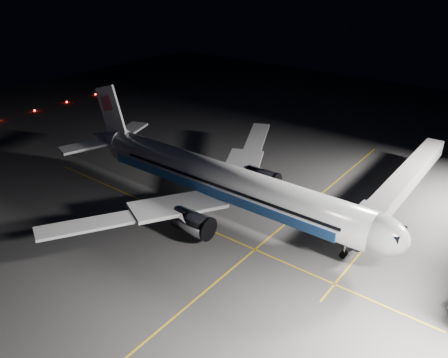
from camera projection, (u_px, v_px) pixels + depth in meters
name	position (u px, v px, depth m)	size (l,w,h in m)	color
ground	(224.00, 210.00, 70.75)	(200.00, 200.00, 0.00)	#4C4C4F
guide_line_main	(277.00, 231.00, 65.30)	(0.25, 80.00, 0.01)	gold
guide_line_cross	(200.00, 226.00, 66.50)	(70.00, 0.25, 0.01)	gold
guide_line_side	(380.00, 229.00, 65.83)	(0.25, 40.00, 0.01)	gold
airliner	(219.00, 180.00, 69.02)	(61.48, 54.22, 16.64)	silver
jet_bridge	(403.00, 182.00, 69.49)	(3.60, 34.40, 6.30)	#B2B2B7
baggage_tug	(244.00, 165.00, 84.36)	(2.85, 2.41, 1.89)	black
safety_cone_a	(220.00, 192.00, 75.63)	(0.38, 0.38, 0.56)	orange
safety_cone_b	(259.00, 174.00, 81.91)	(0.43, 0.43, 0.65)	orange
safety_cone_c	(255.00, 173.00, 82.35)	(0.39, 0.39, 0.59)	orange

